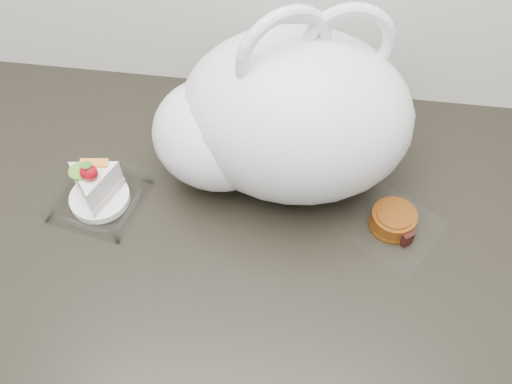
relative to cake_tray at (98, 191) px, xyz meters
The scene contains 4 objects.
counter 0.51m from the cake_tray, ahead, with size 2.04×0.64×0.90m.
cake_tray is the anchor object (origin of this frame).
mooncake_wrap 0.46m from the cake_tray, ahead, with size 0.18×0.18×0.03m.
plastic_bag 0.31m from the cake_tray, 19.80° to the left, with size 0.46×0.39×0.32m.
Camera 1 is at (0.13, 1.18, 1.63)m, focal length 40.00 mm.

